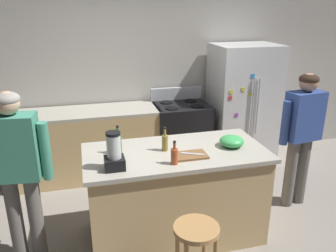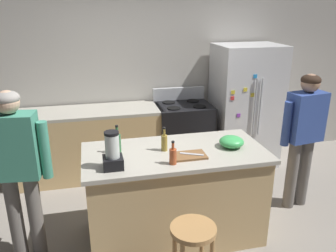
{
  "view_description": "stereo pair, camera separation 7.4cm",
  "coord_description": "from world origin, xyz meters",
  "px_view_note": "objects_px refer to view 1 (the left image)",
  "views": [
    {
      "loc": [
        -0.82,
        -2.9,
        2.27
      ],
      "look_at": [
        0.0,
        0.3,
        1.1
      ],
      "focal_mm": 36.71,
      "sensor_mm": 36.0,
      "label": 1
    },
    {
      "loc": [
        -0.74,
        -2.91,
        2.27
      ],
      "look_at": [
        0.0,
        0.3,
        1.1
      ],
      "focal_mm": 36.71,
      "sensor_mm": 36.0,
      "label": 2
    }
  ],
  "objects_px": {
    "kitchen_island": "(175,194)",
    "cutting_board": "(191,155)",
    "bottle_olive_oil": "(118,143)",
    "mixing_bowl": "(232,141)",
    "person_by_sink_right": "(302,129)",
    "person_by_island_left": "(17,163)",
    "bottle_cooking_sauce": "(174,156)",
    "stove_range": "(181,135)",
    "chef_knife": "(193,154)",
    "refrigerator": "(242,105)",
    "blender_appliance": "(114,153)",
    "bar_stool": "(196,243)",
    "bottle_vinegar": "(165,142)"
  },
  "relations": [
    {
      "from": "refrigerator",
      "to": "chef_knife",
      "type": "height_order",
      "value": "refrigerator"
    },
    {
      "from": "person_by_island_left",
      "to": "bottle_cooking_sauce",
      "type": "distance_m",
      "value": 1.36
    },
    {
      "from": "bottle_olive_oil",
      "to": "cutting_board",
      "type": "relative_size",
      "value": 0.92
    },
    {
      "from": "refrigerator",
      "to": "blender_appliance",
      "type": "relative_size",
      "value": 5.29
    },
    {
      "from": "kitchen_island",
      "to": "cutting_board",
      "type": "relative_size",
      "value": 5.83
    },
    {
      "from": "bottle_cooking_sauce",
      "to": "mixing_bowl",
      "type": "distance_m",
      "value": 0.69
    },
    {
      "from": "blender_appliance",
      "to": "person_by_island_left",
      "type": "bearing_deg",
      "value": 162.71
    },
    {
      "from": "bottle_cooking_sauce",
      "to": "chef_knife",
      "type": "distance_m",
      "value": 0.24
    },
    {
      "from": "mixing_bowl",
      "to": "cutting_board",
      "type": "bearing_deg",
      "value": -164.65
    },
    {
      "from": "kitchen_island",
      "to": "mixing_bowl",
      "type": "bearing_deg",
      "value": -2.5
    },
    {
      "from": "bottle_olive_oil",
      "to": "cutting_board",
      "type": "bearing_deg",
      "value": -20.22
    },
    {
      "from": "cutting_board",
      "to": "mixing_bowl",
      "type": "bearing_deg",
      "value": 15.35
    },
    {
      "from": "person_by_sink_right",
      "to": "blender_appliance",
      "type": "distance_m",
      "value": 2.19
    },
    {
      "from": "person_by_sink_right",
      "to": "bottle_olive_oil",
      "type": "xyz_separation_m",
      "value": [
        -2.07,
        -0.15,
        0.09
      ]
    },
    {
      "from": "bar_stool",
      "to": "chef_knife",
      "type": "bearing_deg",
      "value": 74.93
    },
    {
      "from": "chef_knife",
      "to": "bottle_cooking_sauce",
      "type": "bearing_deg",
      "value": -125.22
    },
    {
      "from": "bottle_cooking_sauce",
      "to": "stove_range",
      "type": "bearing_deg",
      "value": 71.6
    },
    {
      "from": "stove_range",
      "to": "chef_knife",
      "type": "height_order",
      "value": "stove_range"
    },
    {
      "from": "kitchen_island",
      "to": "cutting_board",
      "type": "xyz_separation_m",
      "value": [
        0.1,
        -0.15,
        0.48
      ]
    },
    {
      "from": "bottle_cooking_sauce",
      "to": "bottle_olive_oil",
      "type": "distance_m",
      "value": 0.57
    },
    {
      "from": "person_by_island_left",
      "to": "bottle_vinegar",
      "type": "relative_size",
      "value": 6.83
    },
    {
      "from": "blender_appliance",
      "to": "bottle_olive_oil",
      "type": "xyz_separation_m",
      "value": [
        0.07,
        0.31,
        -0.04
      ]
    },
    {
      "from": "bottle_olive_oil",
      "to": "chef_knife",
      "type": "distance_m",
      "value": 0.7
    },
    {
      "from": "person_by_island_left",
      "to": "bottle_olive_oil",
      "type": "xyz_separation_m",
      "value": [
        0.88,
        0.05,
        0.07
      ]
    },
    {
      "from": "person_by_island_left",
      "to": "cutting_board",
      "type": "bearing_deg",
      "value": -6.76
    },
    {
      "from": "kitchen_island",
      "to": "person_by_island_left",
      "type": "height_order",
      "value": "person_by_island_left"
    },
    {
      "from": "person_by_sink_right",
      "to": "bottle_cooking_sauce",
      "type": "bearing_deg",
      "value": -163.04
    },
    {
      "from": "bar_stool",
      "to": "bottle_olive_oil",
      "type": "bearing_deg",
      "value": 118.45
    },
    {
      "from": "bottle_cooking_sauce",
      "to": "cutting_board",
      "type": "relative_size",
      "value": 0.72
    },
    {
      "from": "person_by_island_left",
      "to": "bottle_cooking_sauce",
      "type": "bearing_deg",
      "value": -12.43
    },
    {
      "from": "person_by_sink_right",
      "to": "stove_range",
      "type": "bearing_deg",
      "value": 128.44
    },
    {
      "from": "person_by_sink_right",
      "to": "mixing_bowl",
      "type": "height_order",
      "value": "person_by_sink_right"
    },
    {
      "from": "bottle_cooking_sauce",
      "to": "cutting_board",
      "type": "xyz_separation_m",
      "value": [
        0.19,
        0.11,
        -0.07
      ]
    },
    {
      "from": "kitchen_island",
      "to": "refrigerator",
      "type": "relative_size",
      "value": 1.0
    },
    {
      "from": "bar_stool",
      "to": "bottle_vinegar",
      "type": "height_order",
      "value": "bottle_vinegar"
    },
    {
      "from": "bottle_vinegar",
      "to": "mixing_bowl",
      "type": "bearing_deg",
      "value": -5.38
    },
    {
      "from": "person_by_sink_right",
      "to": "bottle_vinegar",
      "type": "xyz_separation_m",
      "value": [
        -1.63,
        -0.19,
        0.08
      ]
    },
    {
      "from": "person_by_sink_right",
      "to": "mixing_bowl",
      "type": "distance_m",
      "value": 1.01
    },
    {
      "from": "kitchen_island",
      "to": "person_by_sink_right",
      "type": "height_order",
      "value": "person_by_sink_right"
    },
    {
      "from": "stove_range",
      "to": "mixing_bowl",
      "type": "distance_m",
      "value": 1.63
    },
    {
      "from": "person_by_sink_right",
      "to": "bar_stool",
      "type": "relative_size",
      "value": 2.39
    },
    {
      "from": "stove_range",
      "to": "blender_appliance",
      "type": "distance_m",
      "value": 2.16
    },
    {
      "from": "person_by_island_left",
      "to": "mixing_bowl",
      "type": "distance_m",
      "value": 1.98
    },
    {
      "from": "stove_range",
      "to": "cutting_board",
      "type": "relative_size",
      "value": 3.76
    },
    {
      "from": "refrigerator",
      "to": "bottle_vinegar",
      "type": "relative_size",
      "value": 7.42
    },
    {
      "from": "bar_stool",
      "to": "bottle_olive_oil",
      "type": "distance_m",
      "value": 1.14
    },
    {
      "from": "person_by_island_left",
      "to": "bottle_vinegar",
      "type": "height_order",
      "value": "person_by_island_left"
    },
    {
      "from": "mixing_bowl",
      "to": "stove_range",
      "type": "bearing_deg",
      "value": 92.04
    },
    {
      "from": "refrigerator",
      "to": "chef_knife",
      "type": "relative_size",
      "value": 7.96
    },
    {
      "from": "stove_range",
      "to": "bar_stool",
      "type": "bearing_deg",
      "value": -103.64
    }
  ]
}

